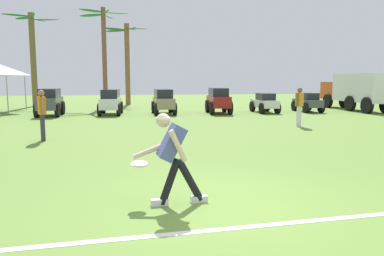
% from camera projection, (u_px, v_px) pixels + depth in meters
% --- Properties ---
extents(ground_plane, '(80.00, 80.00, 0.00)m').
position_uv_depth(ground_plane, '(230.00, 208.00, 5.54)').
color(ground_plane, olive).
extents(field_line_paint, '(18.39, 1.52, 0.01)m').
position_uv_depth(field_line_paint, '(244.00, 227.00, 4.81)').
color(field_line_paint, white).
rests_on(field_line_paint, ground_plane).
extents(frisbee_thrower, '(1.14, 0.47, 1.40)m').
position_uv_depth(frisbee_thrower, '(172.00, 153.00, 5.59)').
color(frisbee_thrower, black).
rests_on(frisbee_thrower, ground_plane).
extents(frisbee_in_flight, '(0.26, 0.26, 0.06)m').
position_uv_depth(frisbee_in_flight, '(139.00, 164.00, 5.69)').
color(frisbee_in_flight, white).
extents(teammate_near_sideline, '(0.31, 0.48, 1.56)m').
position_uv_depth(teammate_near_sideline, '(42.00, 110.00, 11.44)').
color(teammate_near_sideline, '#33333D').
rests_on(teammate_near_sideline, ground_plane).
extents(teammate_midfield, '(0.43, 0.37, 1.56)m').
position_uv_depth(teammate_midfield, '(299.00, 103.00, 14.88)').
color(teammate_midfield, silver).
rests_on(teammate_midfield, ground_plane).
extents(parked_car_slot_a, '(1.21, 2.37, 1.40)m').
position_uv_depth(parked_car_slot_a, '(50.00, 102.00, 19.18)').
color(parked_car_slot_a, '#474C51').
rests_on(parked_car_slot_a, ground_plane).
extents(parked_car_slot_b, '(1.23, 2.44, 1.34)m').
position_uv_depth(parked_car_slot_b, '(111.00, 101.00, 19.94)').
color(parked_car_slot_b, silver).
rests_on(parked_car_slot_b, ground_plane).
extents(parked_car_slot_c, '(1.23, 2.44, 1.34)m').
position_uv_depth(parked_car_slot_c, '(163.00, 101.00, 20.32)').
color(parked_car_slot_c, '#998466').
rests_on(parked_car_slot_c, ground_plane).
extents(parked_car_slot_d, '(1.25, 2.39, 1.40)m').
position_uv_depth(parked_car_slot_d, '(218.00, 100.00, 20.60)').
color(parked_car_slot_d, maroon).
rests_on(parked_car_slot_d, ground_plane).
extents(parked_car_slot_e, '(1.14, 2.23, 1.10)m').
position_uv_depth(parked_car_slot_e, '(265.00, 103.00, 21.14)').
color(parked_car_slot_e, silver).
rests_on(parked_car_slot_e, ground_plane).
extents(parked_car_slot_f, '(1.09, 2.20, 1.10)m').
position_uv_depth(parked_car_slot_f, '(308.00, 102.00, 21.65)').
color(parked_car_slot_f, '#474C51').
rests_on(parked_car_slot_f, ground_plane).
extents(box_truck, '(1.40, 5.90, 2.20)m').
position_uv_depth(box_truck, '(354.00, 90.00, 22.70)').
color(box_truck, '#CC4C19').
rests_on(box_truck, ground_plane).
extents(palm_tree_far_left, '(3.62, 3.31, 6.38)m').
position_uv_depth(palm_tree_far_left, '(33.00, 54.00, 25.78)').
color(palm_tree_far_left, brown).
rests_on(palm_tree_far_left, ground_plane).
extents(palm_tree_left_of_centre, '(3.30, 3.29, 6.51)m').
position_uv_depth(palm_tree_left_of_centre, '(104.00, 49.00, 24.54)').
color(palm_tree_left_of_centre, brown).
rests_on(palm_tree_left_of_centre, ground_plane).
extents(palm_tree_right_of_centre, '(3.38, 3.05, 5.89)m').
position_uv_depth(palm_tree_right_of_centre, '(127.00, 58.00, 27.44)').
color(palm_tree_right_of_centre, brown).
rests_on(palm_tree_right_of_centre, ground_plane).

